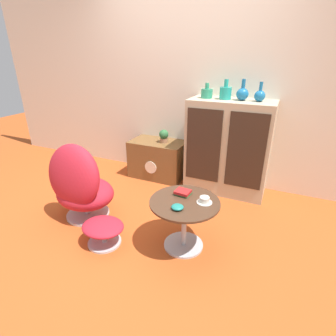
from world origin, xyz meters
TOP-DOWN VIEW (x-y plane):
  - ground_plane at (0.00, 0.00)m, footprint 12.00×12.00m
  - wall_back at (0.00, 1.43)m, footprint 6.40×0.06m
  - sideboard at (0.63, 1.16)m, footprint 0.98×0.48m
  - tv_console at (-0.34, 1.17)m, footprint 0.76×0.46m
  - egg_chair at (-0.60, -0.12)m, footprint 0.68×0.63m
  - ottoman at (-0.14, -0.37)m, footprint 0.40×0.34m
  - coffee_table at (0.55, -0.10)m, footprint 0.61×0.61m
  - vase_leftmost at (0.33, 1.16)m, footprint 0.14×0.14m
  - vase_inner_left at (0.55, 1.16)m, footprint 0.14×0.14m
  - vase_inner_right at (0.74, 1.16)m, footprint 0.14×0.14m
  - vase_rightmost at (0.92, 1.16)m, footprint 0.12×0.12m
  - potted_plant at (-0.24, 1.17)m, footprint 0.13×0.13m
  - teacup at (0.71, -0.05)m, footprint 0.13×0.13m
  - book_stack at (0.49, 0.01)m, footprint 0.14×0.13m
  - bowl at (0.54, -0.24)m, footprint 0.10×0.10m

SIDE VIEW (x-z plane):
  - ground_plane at x=0.00m, z-range 0.00..0.00m
  - ottoman at x=-0.14m, z-range 0.05..0.28m
  - tv_console at x=-0.34m, z-range 0.00..0.52m
  - coffee_table at x=0.55m, z-range 0.09..0.57m
  - egg_chair at x=-0.60m, z-range -0.04..0.83m
  - bowl at x=0.54m, z-range 0.48..0.51m
  - book_stack at x=0.49m, z-range 0.48..0.52m
  - teacup at x=0.71m, z-range 0.47..0.52m
  - sideboard at x=0.63m, z-range 0.00..1.15m
  - potted_plant at x=-0.24m, z-range 0.53..0.70m
  - vase_leftmost at x=0.33m, z-range 1.12..1.30m
  - vase_rightmost at x=0.92m, z-range 1.11..1.32m
  - vase_inner_right at x=0.74m, z-range 1.11..1.34m
  - vase_inner_left at x=0.55m, z-range 1.12..1.34m
  - wall_back at x=0.00m, z-range 0.00..2.60m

